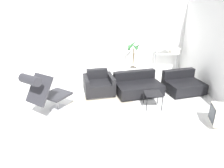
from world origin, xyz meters
The scene contains 11 objects.
ground_plane centered at (0.00, 0.00, 0.00)m, with size 12.00×12.00×0.00m, color white.
wall_back centered at (0.00, 3.10, 1.40)m, with size 12.00×0.09×2.80m.
round_rug centered at (0.01, -0.13, 0.00)m, with size 1.94×1.94×0.01m.
lounge_chair centered at (-1.36, -0.33, 0.69)m, with size 1.09×1.21×1.15m.
armchair_red centered at (-0.06, 0.85, 0.27)m, with size 1.00×0.94×0.70m.
couch_low centered at (1.12, 0.80, 0.23)m, with size 1.49×1.16×0.63m.
couch_second centered at (2.54, 0.85, 0.23)m, with size 1.23×1.10×0.63m.
side_table centered at (1.37, -0.09, 0.37)m, with size 0.44×0.44×0.41m.
crt_television centered at (2.67, -1.09, 0.30)m, with size 0.54×0.52×0.54m.
potted_plant centered at (1.24, 2.61, 0.46)m, with size 0.49×0.42×1.33m.
shelf_unit centered at (2.71, 2.77, 0.88)m, with size 0.95×0.28×1.69m.
Camera 1 is at (0.04, -4.73, 2.64)m, focal length 32.00 mm.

